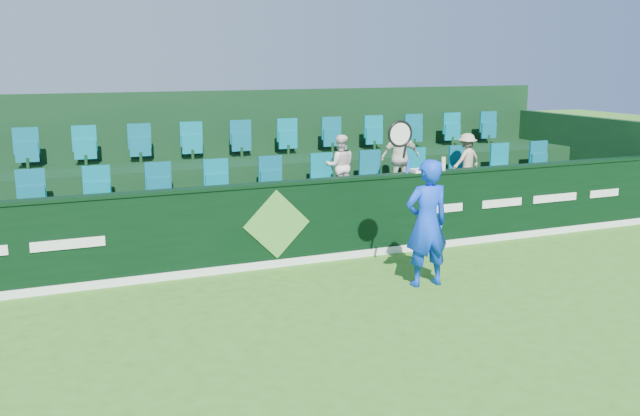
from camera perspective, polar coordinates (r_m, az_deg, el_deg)
name	(u,v)px	position (r m, az deg, el deg)	size (l,w,h in m)	color
ground	(397,361)	(8.02, 6.18, -12.08)	(60.00, 60.00, 0.00)	#356C19
sponsor_hoarding	(275,224)	(11.29, -3.66, -1.32)	(16.00, 0.25, 1.35)	black
stand_tier_front	(253,226)	(12.37, -5.35, -1.48)	(16.00, 2.00, 0.80)	black
stand_tier_back	(223,194)	(14.10, -7.73, 1.16)	(16.00, 1.80, 1.30)	black
stand_rear	(217,162)	(14.43, -8.27, 3.67)	(16.00, 4.10, 2.60)	black
seat_row_front	(246,183)	(12.60, -5.97, 2.00)	(13.50, 0.50, 0.60)	#05697A
seat_row_back	(218,144)	(14.24, -8.16, 5.12)	(13.50, 0.50, 0.60)	#05697A
tennis_player	(427,222)	(10.34, 8.52, -1.13)	(1.09, 0.47, 2.46)	blue
spectator_left	(340,166)	(12.79, 1.62, 3.39)	(0.54, 0.42, 1.12)	white
spectator_middle	(400,157)	(13.33, 6.44, 4.05)	(0.76, 0.32, 1.29)	white
spectator_right	(466,160)	(14.12, 11.63, 3.79)	(0.67, 0.38, 1.04)	tan
towel	(421,170)	(12.28, 8.12, 3.00)	(0.36, 0.23, 0.05)	white
drinks_bottle	(443,164)	(12.49, 9.85, 3.51)	(0.07, 0.07, 0.23)	silver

